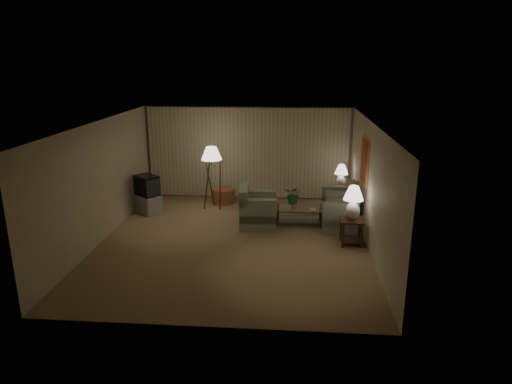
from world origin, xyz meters
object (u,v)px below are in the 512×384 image
(table_lamp_far, at_px, (341,174))
(coffee_table, at_px, (299,213))
(sofa, at_px, (339,209))
(armchair, at_px, (258,211))
(side_table_far, at_px, (340,194))
(crt_tv, at_px, (147,185))
(side_table_near, at_px, (352,227))
(ottoman, at_px, (224,196))
(floor_lamp, at_px, (212,176))
(vase, at_px, (293,205))
(tv_cabinet, at_px, (148,204))
(table_lamp_near, at_px, (353,200))

(table_lamp_far, height_order, coffee_table, table_lamp_far)
(sofa, height_order, armchair, armchair)
(side_table_far, relative_size, crt_tv, 0.79)
(armchair, bearing_deg, sofa, -83.78)
(armchair, xyz_separation_m, side_table_far, (2.16, 1.58, 0.00))
(side_table_near, xyz_separation_m, ottoman, (-3.30, 2.83, -0.20))
(table_lamp_far, height_order, floor_lamp, floor_lamp)
(side_table_near, height_order, crt_tv, crt_tv)
(floor_lamp, bearing_deg, ottoman, 65.88)
(table_lamp_far, height_order, vase, table_lamp_far)
(side_table_near, xyz_separation_m, vase, (-1.29, 1.25, 0.08))
(tv_cabinet, bearing_deg, side_table_near, 22.03)
(side_table_near, relative_size, coffee_table, 0.50)
(sofa, bearing_deg, crt_tv, -92.19)
(side_table_near, bearing_deg, table_lamp_far, 90.00)
(armchair, distance_m, crt_tv, 3.16)
(table_lamp_far, relative_size, floor_lamp, 0.37)
(sofa, bearing_deg, tv_cabinet, -92.19)
(armchair, distance_m, vase, 0.90)
(side_table_near, relative_size, table_lamp_near, 0.79)
(tv_cabinet, bearing_deg, crt_tv, 0.00)
(sofa, xyz_separation_m, side_table_near, (0.15, -1.35, 0.03))
(coffee_table, bearing_deg, tv_cabinet, 172.53)
(coffee_table, height_order, tv_cabinet, tv_cabinet)
(floor_lamp, bearing_deg, tv_cabinet, -162.08)
(sofa, distance_m, ottoman, 3.49)
(armchair, height_order, side_table_near, armchair)
(armchair, relative_size, table_lamp_near, 1.36)
(side_table_far, relative_size, floor_lamp, 0.35)
(tv_cabinet, height_order, vase, vase)
(crt_tv, height_order, floor_lamp, floor_lamp)
(side_table_far, bearing_deg, table_lamp_near, -90.00)
(coffee_table, relative_size, ottoman, 1.92)
(table_lamp_near, xyz_separation_m, floor_lamp, (-3.53, 2.32, -0.14))
(sofa, relative_size, armchair, 1.71)
(table_lamp_far, relative_size, vase, 4.52)
(coffee_table, xyz_separation_m, vase, (-0.15, -0.00, 0.21))
(crt_tv, xyz_separation_m, floor_lamp, (1.67, 0.54, 0.14))
(tv_cabinet, height_order, crt_tv, crt_tv)
(tv_cabinet, relative_size, vase, 5.85)
(coffee_table, relative_size, tv_cabinet, 1.46)
(coffee_table, bearing_deg, side_table_far, 49.71)
(table_lamp_near, height_order, table_lamp_far, table_lamp_near)
(side_table_near, bearing_deg, crt_tv, 161.08)
(side_table_near, height_order, vase, side_table_near)
(table_lamp_near, bearing_deg, coffee_table, 132.48)
(table_lamp_near, xyz_separation_m, tv_cabinet, (-5.20, 1.78, -0.80))
(sofa, relative_size, vase, 12.52)
(table_lamp_far, relative_size, tv_cabinet, 0.77)
(side_table_near, relative_size, crt_tv, 0.79)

